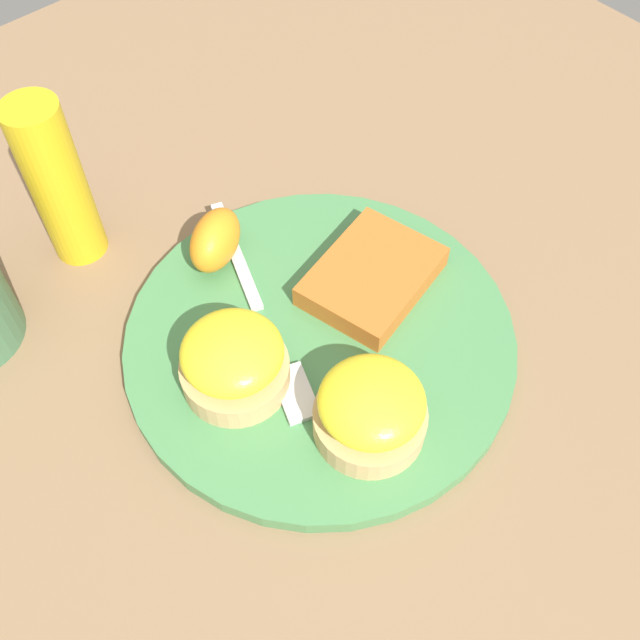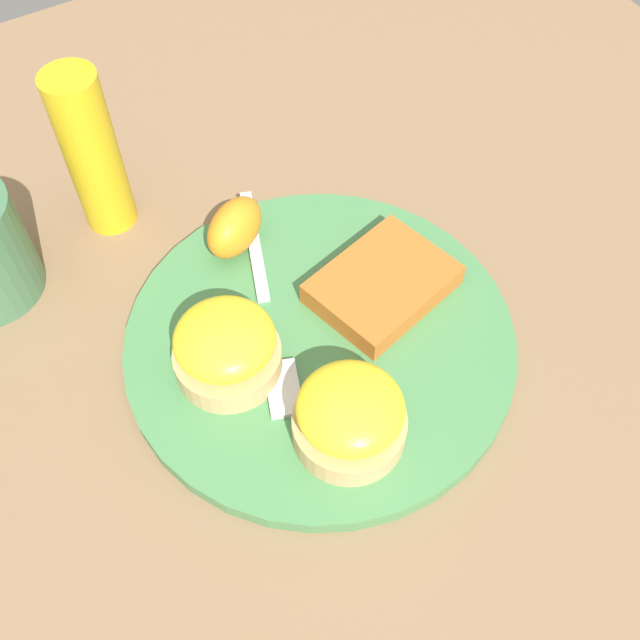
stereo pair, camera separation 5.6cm
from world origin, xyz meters
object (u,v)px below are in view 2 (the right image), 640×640
at_px(orange_wedge, 235,227).
at_px(hashbrown_patty, 383,284).
at_px(fork, 269,308).
at_px(condiment_bottle, 92,154).
at_px(sandwich_benedict_left, 226,348).
at_px(sandwich_benedict_right, 350,417).

bearing_deg(orange_wedge, hashbrown_patty, 125.98).
bearing_deg(fork, condiment_bottle, -69.46).
height_order(sandwich_benedict_left, orange_wedge, sandwich_benedict_left).
height_order(hashbrown_patty, fork, hashbrown_patty).
xyz_separation_m(hashbrown_patty, condiment_bottle, (0.15, -0.20, 0.05)).
distance_m(fork, condiment_bottle, 0.19).
bearing_deg(condiment_bottle, fork, 110.54).
relative_size(fork, condiment_bottle, 1.44).
bearing_deg(condiment_bottle, hashbrown_patty, 126.49).
relative_size(orange_wedge, condiment_bottle, 0.40).
relative_size(sandwich_benedict_right, fork, 0.37).
distance_m(hashbrown_patty, fork, 0.09).
relative_size(orange_wedge, fork, 0.28).
relative_size(sandwich_benedict_left, fork, 0.37).
height_order(sandwich_benedict_right, fork, sandwich_benedict_right).
height_order(sandwich_benedict_right, orange_wedge, sandwich_benedict_right).
bearing_deg(sandwich_benedict_left, orange_wedge, -120.54).
height_order(sandwich_benedict_left, sandwich_benedict_right, same).
xyz_separation_m(fork, condiment_bottle, (0.06, -0.17, 0.06)).
bearing_deg(sandwich_benedict_left, hashbrown_patty, 179.59).
relative_size(hashbrown_patty, fork, 0.49).
bearing_deg(fork, orange_wedge, -97.83).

